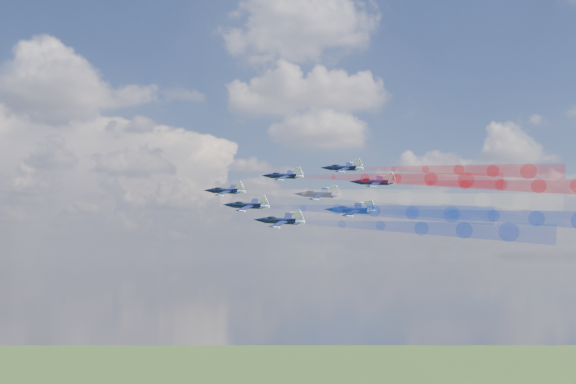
{
  "coord_description": "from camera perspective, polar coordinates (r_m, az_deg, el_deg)",
  "views": [
    {
      "loc": [
        -37.83,
        -120.51,
        130.68
      ],
      "look_at": [
        -21.28,
        16.37,
        143.8
      ],
      "focal_mm": 42.34,
      "sensor_mm": 36.0,
      "label": 1
    }
  ],
  "objects": [
    {
      "name": "jet_lead",
      "position": [
        145.89,
        -5.24,
        0.09
      ],
      "size": [
        13.31,
        12.66,
        6.3
      ],
      "primitive_type": null,
      "rotation": [
        0.07,
        -0.38,
        1.03
      ],
      "color": "black"
    },
    {
      "name": "trail_lead",
      "position": [
        135.8,
        4.16,
        -0.21
      ],
      "size": [
        37.9,
        24.34,
        7.18
      ],
      "primitive_type": null,
      "rotation": [
        0.07,
        -0.38,
        1.03
      ],
      "color": "white"
    },
    {
      "name": "jet_inner_left",
      "position": [
        131.26,
        -3.41,
        -1.15
      ],
      "size": [
        13.31,
        12.66,
        6.3
      ],
      "primitive_type": null,
      "rotation": [
        0.07,
        -0.38,
        1.03
      ],
      "color": "black"
    },
    {
      "name": "trail_inner_left",
      "position": [
        122.18,
        7.24,
        -1.57
      ],
      "size": [
        37.9,
        24.34,
        7.18
      ],
      "primitive_type": null,
      "rotation": [
        0.07,
        -0.38,
        1.03
      ],
      "color": "blue"
    },
    {
      "name": "jet_inner_right",
      "position": [
        148.37,
        -0.33,
        1.35
      ],
      "size": [
        13.31,
        12.66,
        6.3
      ],
      "primitive_type": null,
      "rotation": [
        0.07,
        -0.38,
        1.03
      ],
      "color": "black"
    },
    {
      "name": "trail_inner_right",
      "position": [
        140.3,
        9.16,
        1.13
      ],
      "size": [
        37.9,
        24.34,
        7.18
      ],
      "primitive_type": null,
      "rotation": [
        0.07,
        -0.38,
        1.03
      ],
      "color": "red"
    },
    {
      "name": "jet_outer_left",
      "position": [
        121.42,
        -0.59,
        -2.44
      ],
      "size": [
        13.31,
        12.66,
        6.3
      ],
      "primitive_type": null,
      "rotation": [
        0.07,
        -0.38,
        1.03
      ],
      "color": "black"
    },
    {
      "name": "trail_outer_left",
      "position": [
        113.75,
        11.14,
        -2.98
      ],
      "size": [
        37.9,
        24.34,
        7.18
      ],
      "primitive_type": null,
      "rotation": [
        0.07,
        -0.38,
        1.03
      ],
      "color": "blue"
    },
    {
      "name": "jet_center_third",
      "position": [
        136.98,
        2.59,
        -0.22
      ],
      "size": [
        13.31,
        12.66,
        6.3
      ],
      "primitive_type": null,
      "rotation": [
        0.07,
        -0.38,
        1.03
      ],
      "color": "black"
    },
    {
      "name": "trail_center_third",
      "position": [
        130.35,
        13.02,
        -0.55
      ],
      "size": [
        37.9,
        24.34,
        7.18
      ],
      "primitive_type": null,
      "rotation": [
        0.07,
        -0.38,
        1.03
      ],
      "color": "white"
    },
    {
      "name": "jet_outer_right",
      "position": [
        151.76,
        4.69,
        2.02
      ],
      "size": [
        13.31,
        12.66,
        6.3
      ],
      "primitive_type": null,
      "rotation": [
        0.07,
        -0.38,
        1.03
      ],
      "color": "black"
    },
    {
      "name": "trail_outer_right",
      "position": [
        145.8,
        14.14,
        1.82
      ],
      "size": [
        37.9,
        24.34,
        7.18
      ],
      "primitive_type": null,
      "rotation": [
        0.07,
        -0.38,
        1.03
      ],
      "color": "red"
    },
    {
      "name": "jet_rear_left",
      "position": [
        125.9,
        5.4,
        -1.54
      ],
      "size": [
        13.31,
        12.66,
        6.3
      ],
      "primitive_type": null,
      "rotation": [
        0.07,
        -0.38,
        1.03
      ],
      "color": "black"
    },
    {
      "name": "trail_rear_left",
      "position": [
        120.72,
        16.88,
        -1.95
      ],
      "size": [
        37.9,
        24.34,
        7.18
      ],
      "primitive_type": null,
      "rotation": [
        0.07,
        -0.38,
        1.03
      ],
      "color": "blue"
    },
    {
      "name": "jet_rear_right",
      "position": [
        142.12,
        7.29,
        0.82
      ],
      "size": [
        13.31,
        12.66,
        6.3
      ],
      "primitive_type": null,
      "rotation": [
        0.07,
        -0.38,
        1.03
      ],
      "color": "black"
    },
    {
      "name": "trail_rear_right",
      "position": [
        137.45,
        17.45,
        0.55
      ],
      "size": [
        37.9,
        24.34,
        7.18
      ],
      "primitive_type": null,
      "rotation": [
        0.07,
        -0.38,
        1.03
      ],
      "color": "red"
    }
  ]
}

